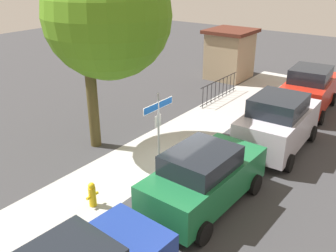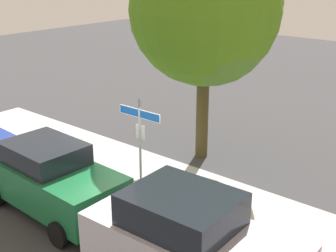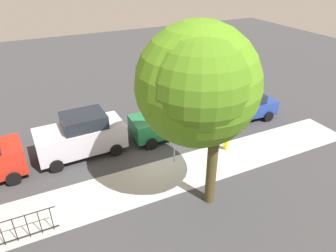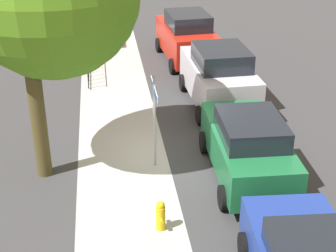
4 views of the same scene
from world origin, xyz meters
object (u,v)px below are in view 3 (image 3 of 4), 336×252
car_green (170,120)px  fire_hydrant (226,143)px  shade_tree (198,87)px  car_blue (241,106)px  car_silver (81,135)px  street_sign (175,129)px

car_green → fire_hydrant: (-1.97, 2.60, -0.56)m
shade_tree → car_blue: size_ratio=1.63×
car_green → car_silver: 4.81m
shade_tree → fire_hydrant: shade_tree is taller
street_sign → fire_hydrant: (-2.92, 0.20, -1.49)m
shade_tree → car_green: shade_tree is taller
shade_tree → car_green: bearing=-105.4°
car_blue → fire_hydrant: (2.84, 2.51, -0.46)m
shade_tree → fire_hydrant: 6.10m
car_green → fire_hydrant: 3.31m
car_silver → car_green: bearing=174.5°
car_blue → car_silver: 9.61m
shade_tree → car_blue: shade_tree is taller
street_sign → fire_hydrant: 3.28m
car_green → fire_hydrant: car_green is taller
shade_tree → car_blue: (-6.17, -4.87, -4.08)m
street_sign → car_blue: street_sign is taller
street_sign → car_silver: street_sign is taller
street_sign → car_green: 2.75m
car_silver → shade_tree: bearing=121.3°
street_sign → car_blue: (-5.76, -2.31, -1.03)m
car_blue → car_silver: car_silver is taller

